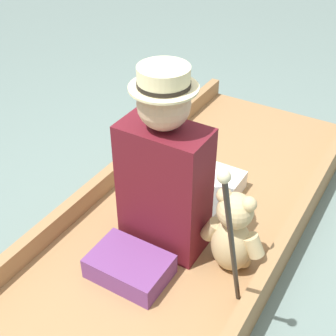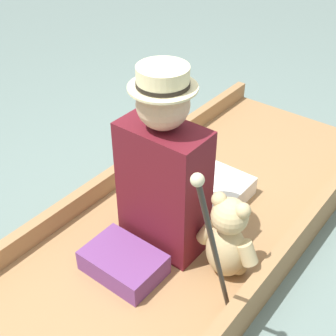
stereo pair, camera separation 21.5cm
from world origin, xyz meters
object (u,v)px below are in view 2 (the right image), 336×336
Objects in this scene: teddy_bear at (228,239)px; wine_glass at (162,160)px; walking_cane at (213,243)px; seated_person at (173,176)px.

wine_glass is (-0.73, 0.44, -0.13)m from teddy_bear.
teddy_bear is 3.87× the size of wine_glass.
walking_cane is at bearing -70.76° from teddy_bear.
wine_glass is (-0.37, 0.38, -0.28)m from seated_person.
teddy_bear is (0.36, -0.07, -0.15)m from seated_person.
walking_cane is at bearing -28.17° from seated_person.
wine_glass is 0.13× the size of walking_cane.
seated_person is at bearing 169.54° from teddy_bear.
teddy_bear is 0.86m from wine_glass.
walking_cane is (0.47, -0.39, 0.15)m from seated_person.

